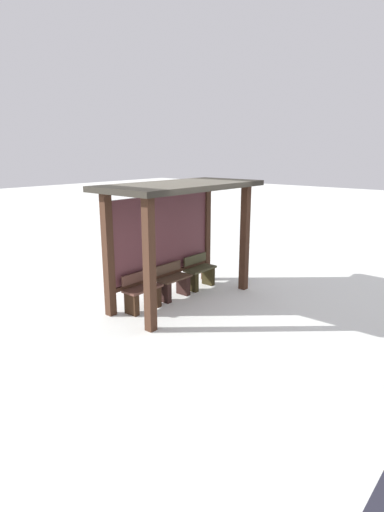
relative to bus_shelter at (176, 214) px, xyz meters
The scene contains 5 objects.
ground_plane 1.86m from the bus_shelter, 90.00° to the right, with size 60.00×60.00×0.00m, color white.
bus_shelter is the anchor object (origin of this frame).
bench_left_inside 1.78m from the bus_shelter, behind, with size 0.81×0.37×0.75m.
bench_center_inside 1.54m from the bus_shelter, 90.00° to the left, with size 0.81×0.38×0.75m.
bench_right_inside 1.77m from the bus_shelter, ahead, with size 0.81×0.36×0.76m.
Camera 1 is at (-6.12, -5.43, 3.08)m, focal length 28.52 mm.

